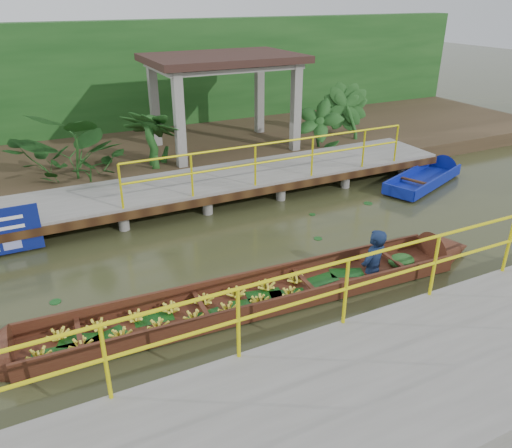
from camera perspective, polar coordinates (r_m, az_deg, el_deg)
name	(u,v)px	position (r m, az deg, el deg)	size (l,w,h in m)	color
ground	(211,275)	(9.48, -5.20, -5.81)	(80.00, 80.00, 0.00)	#32351A
land_strip	(121,156)	(16.08, -15.22, 7.46)	(30.00, 8.00, 0.45)	#34281A
far_dock	(158,192)	(12.24, -11.14, 3.64)	(16.00, 2.06, 1.66)	slate
near_dock	(408,390)	(6.87, 16.93, -17.70)	(18.00, 2.40, 1.73)	slate
pavilion	(223,68)	(15.25, -3.81, 17.34)	(4.40, 3.00, 3.00)	slate
foliage_backdrop	(98,85)	(18.09, -17.63, 14.87)	(30.00, 0.80, 4.00)	#164315
vendor_boat	(272,288)	(8.61, 1.82, -7.30)	(9.48, 1.39, 2.10)	#3C1710
moored_blue_boat	(435,173)	(15.18, 19.82, 5.49)	(3.45, 2.03, 0.80)	navy
tropical_plants	(148,135)	(13.78, -12.26, 9.88)	(14.48, 1.48, 1.85)	#164315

